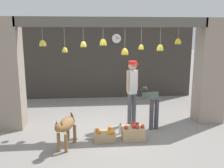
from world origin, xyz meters
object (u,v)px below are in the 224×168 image
wall_clock (117,39)px  water_bottle (121,129)px  dog (66,126)px  worker_stooping (151,102)px  fruit_crate_oranges (105,136)px  fruit_crate_apples (133,133)px  shopkeeper (132,87)px

wall_clock → water_bottle: bearing=-94.7°
dog → wall_clock: wall_clock is taller
worker_stooping → dog: bearing=-165.0°
fruit_crate_oranges → wall_clock: size_ratio=1.35×
dog → fruit_crate_apples: size_ratio=1.87×
worker_stooping → fruit_crate_oranges: bearing=-159.4°
wall_clock → shopkeeper: bearing=-88.0°
worker_stooping → fruit_crate_apples: bearing=-139.3°
water_bottle → wall_clock: (0.29, 3.54, 2.11)m
water_bottle → shopkeeper: bearing=59.2°
shopkeeper → water_bottle: size_ratio=6.68×
dog → fruit_crate_apples: (1.51, 0.29, -0.33)m
worker_stooping → wall_clock: (-0.56, 3.12, 1.57)m
water_bottle → worker_stooping: bearing=26.6°
shopkeeper → wall_clock: (-0.10, 2.89, 1.21)m
shopkeeper → worker_stooping: size_ratio=1.72×
dog → worker_stooping: bearing=133.8°
shopkeeper → fruit_crate_apples: bearing=59.8°
fruit_crate_apples → wall_clock: (0.04, 3.89, 2.07)m
shopkeeper → water_bottle: shopkeeper is taller
worker_stooping → wall_clock: bearing=88.4°
water_bottle → dog: bearing=-153.2°
wall_clock → dog: bearing=-110.3°
dog → shopkeeper: bearing=145.1°
water_bottle → wall_clock: bearing=85.3°
worker_stooping → fruit_crate_apples: (-0.60, -0.77, -0.50)m
fruit_crate_oranges → wall_clock: bearing=79.9°
fruit_crate_oranges → water_bottle: (0.41, 0.37, -0.00)m
fruit_crate_apples → water_bottle: bearing=125.4°
worker_stooping → fruit_crate_oranges: size_ratio=2.05×
water_bottle → wall_clock: 4.13m
dog → fruit_crate_apples: 1.57m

